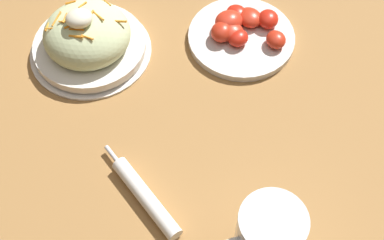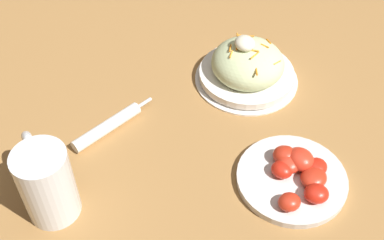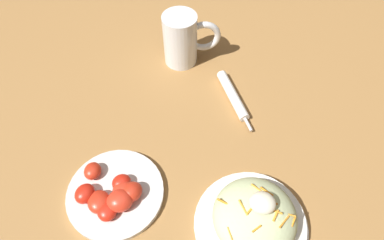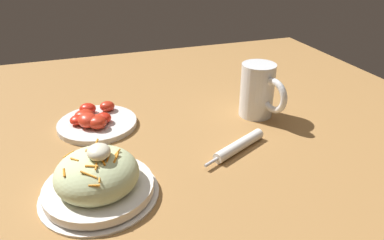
# 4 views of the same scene
# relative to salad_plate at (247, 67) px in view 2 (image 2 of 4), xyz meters

# --- Properties ---
(ground_plane) EXTENTS (1.43, 1.43, 0.00)m
(ground_plane) POSITION_rel_salad_plate_xyz_m (0.15, -0.24, -0.04)
(ground_plane) COLOR #9E703D
(salad_plate) EXTENTS (0.22, 0.22, 0.11)m
(salad_plate) POSITION_rel_salad_plate_xyz_m (0.00, 0.00, 0.00)
(salad_plate) COLOR white
(salad_plate) RESTS_ON ground_plane
(beer_mug) EXTENTS (0.15, 0.09, 0.14)m
(beer_mug) POSITION_rel_salad_plate_xyz_m (0.20, -0.43, 0.03)
(beer_mug) COLOR white
(beer_mug) RESTS_ON ground_plane
(napkin_roll) EXTENTS (0.10, 0.17, 0.02)m
(napkin_roll) POSITION_rel_salad_plate_xyz_m (0.06, -0.31, -0.02)
(napkin_roll) COLOR white
(napkin_roll) RESTS_ON ground_plane
(tomato_plate) EXTENTS (0.19, 0.19, 0.05)m
(tomato_plate) POSITION_rel_salad_plate_xyz_m (0.27, -0.02, -0.02)
(tomato_plate) COLOR silver
(tomato_plate) RESTS_ON ground_plane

